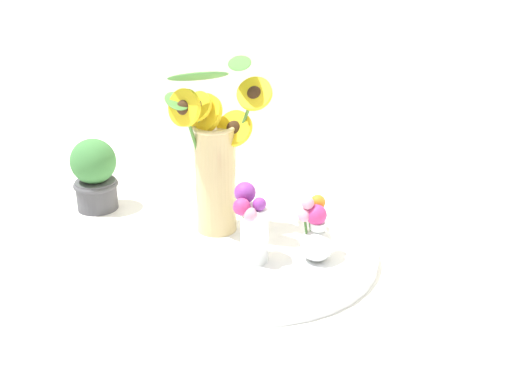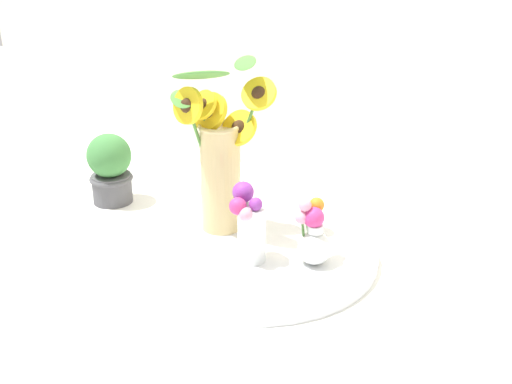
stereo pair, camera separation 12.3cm
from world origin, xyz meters
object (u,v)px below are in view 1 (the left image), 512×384
mason_jar_sunflowers (215,160)px  serving_tray (256,252)px  vase_small_center (252,224)px  vase_bulb_right (316,234)px  potted_plant (95,174)px

mason_jar_sunflowers → serving_tray: bearing=-9.5°
vase_small_center → serving_tray: bearing=116.6°
vase_small_center → vase_bulb_right: bearing=36.3°
serving_tray → vase_bulb_right: size_ratio=3.71×
vase_small_center → vase_bulb_right: vase_small_center is taller
serving_tray → vase_bulb_right: 0.15m
serving_tray → vase_small_center: bearing=-63.4°
mason_jar_sunflowers → potted_plant: 0.36m
mason_jar_sunflowers → vase_bulb_right: (0.25, 0.01, -0.11)m
vase_bulb_right → serving_tray: bearing=-167.4°
serving_tray → vase_small_center: vase_small_center is taller
potted_plant → vase_bulb_right: bearing=5.1°
mason_jar_sunflowers → vase_small_center: (0.15, -0.07, -0.09)m
serving_tray → vase_small_center: (0.02, -0.05, 0.09)m
vase_bulb_right → potted_plant: 0.60m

